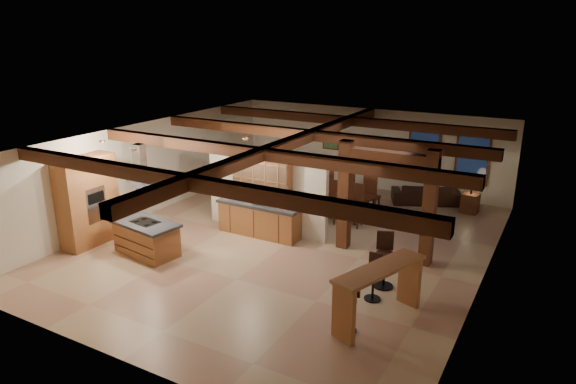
{
  "coord_description": "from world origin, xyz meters",
  "views": [
    {
      "loc": [
        6.31,
        -11.3,
        5.54
      ],
      "look_at": [
        -0.29,
        0.5,
        1.27
      ],
      "focal_mm": 32.0,
      "sensor_mm": 36.0,
      "label": 1
    }
  ],
  "objects_px": {
    "dining_table": "(341,204)",
    "bar_counter": "(379,285)",
    "kitchen_island": "(147,238)",
    "sofa": "(426,194)"
  },
  "relations": [
    {
      "from": "dining_table",
      "to": "bar_counter",
      "type": "relative_size",
      "value": 0.87
    },
    {
      "from": "kitchen_island",
      "to": "bar_counter",
      "type": "xyz_separation_m",
      "value": [
        6.32,
        -0.17,
        0.34
      ]
    },
    {
      "from": "sofa",
      "to": "dining_table",
      "type": "bearing_deg",
      "value": 26.16
    },
    {
      "from": "dining_table",
      "to": "sofa",
      "type": "xyz_separation_m",
      "value": [
        2.02,
        2.42,
        -0.03
      ]
    },
    {
      "from": "kitchen_island",
      "to": "bar_counter",
      "type": "relative_size",
      "value": 0.83
    },
    {
      "from": "kitchen_island",
      "to": "dining_table",
      "type": "bearing_deg",
      "value": 58.49
    },
    {
      "from": "kitchen_island",
      "to": "bar_counter",
      "type": "height_order",
      "value": "bar_counter"
    },
    {
      "from": "bar_counter",
      "to": "kitchen_island",
      "type": "bearing_deg",
      "value": 178.44
    },
    {
      "from": "dining_table",
      "to": "sofa",
      "type": "relative_size",
      "value": 0.91
    },
    {
      "from": "dining_table",
      "to": "bar_counter",
      "type": "xyz_separation_m",
      "value": [
        3.14,
        -5.37,
        0.44
      ]
    }
  ]
}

